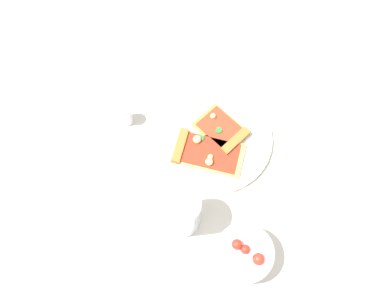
% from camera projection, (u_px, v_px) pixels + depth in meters
% --- Properties ---
extents(ground_plane, '(2.40, 2.40, 0.00)m').
position_uv_depth(ground_plane, '(210.00, 153.00, 0.85)').
color(ground_plane, beige).
rests_on(ground_plane, ground).
extents(plate, '(0.27, 0.27, 0.01)m').
position_uv_depth(plate, '(213.00, 138.00, 0.86)').
color(plate, white).
rests_on(plate, ground_plane).
extents(pizza_slice_near, '(0.16, 0.18, 0.03)m').
position_uv_depth(pizza_slice_near, '(204.00, 152.00, 0.83)').
color(pizza_slice_near, '#E5B256').
rests_on(pizza_slice_near, plate).
extents(pizza_slice_far, '(0.09, 0.12, 0.02)m').
position_uv_depth(pizza_slice_far, '(224.00, 131.00, 0.85)').
color(pizza_slice_far, gold).
rests_on(pizza_slice_far, plate).
extents(salad_bowl, '(0.11, 0.11, 0.09)m').
position_uv_depth(salad_bowl, '(243.00, 254.00, 0.72)').
color(salad_bowl, white).
rests_on(salad_bowl, ground_plane).
extents(soda_glass, '(0.08, 0.08, 0.14)m').
position_uv_depth(soda_glass, '(181.00, 213.00, 0.73)').
color(soda_glass, silver).
rests_on(soda_glass, ground_plane).
extents(paper_napkin, '(0.16, 0.16, 0.00)m').
position_uv_depth(paper_napkin, '(202.00, 44.00, 0.98)').
color(paper_napkin, silver).
rests_on(paper_napkin, ground_plane).
extents(pepper_shaker, '(0.03, 0.03, 0.07)m').
position_uv_depth(pepper_shaker, '(125.00, 113.00, 0.85)').
color(pepper_shaker, silver).
rests_on(pepper_shaker, ground_plane).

